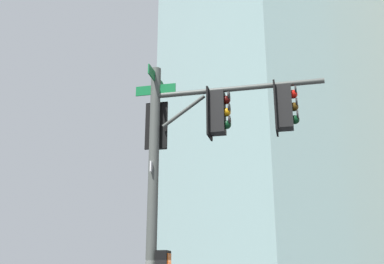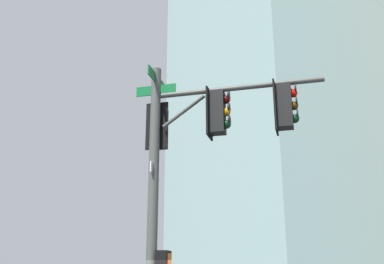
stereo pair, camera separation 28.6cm
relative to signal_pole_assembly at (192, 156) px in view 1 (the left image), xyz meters
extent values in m
cylinder|color=#4C514C|center=(0.46, 0.74, -1.28)|extent=(0.24, 0.24, 7.00)
cylinder|color=#4C514C|center=(-0.67, -0.84, 1.51)|extent=(2.36, 3.25, 0.12)
cylinder|color=#4C514C|center=(0.06, 0.17, 1.06)|extent=(0.67, 0.89, 0.75)
cube|color=#0F6B33|center=(0.46, 0.74, 1.97)|extent=(0.94, 0.68, 0.24)
cube|color=#0F6B33|center=(0.46, 0.74, 1.67)|extent=(0.60, 0.83, 0.24)
cube|color=white|center=(0.46, 0.74, -0.26)|extent=(0.38, 0.29, 0.24)
cube|color=black|center=(-0.41, -0.48, 0.95)|extent=(0.47, 0.47, 1.00)
cube|color=black|center=(-0.30, -0.32, 0.95)|extent=(0.47, 0.35, 1.16)
sphere|color=#470A07|center=(-0.53, -0.64, 1.25)|extent=(0.20, 0.20, 0.20)
cylinder|color=black|center=(-0.56, -0.70, 1.34)|extent=(0.21, 0.17, 0.23)
sphere|color=#F29E0C|center=(-0.53, -0.64, 0.95)|extent=(0.20, 0.20, 0.20)
cylinder|color=black|center=(-0.56, -0.70, 1.04)|extent=(0.21, 0.17, 0.23)
sphere|color=#0A3819|center=(-0.53, -0.64, 0.65)|extent=(0.20, 0.20, 0.20)
cylinder|color=black|center=(-0.56, -0.70, 0.74)|extent=(0.21, 0.17, 0.23)
cube|color=black|center=(-1.28, -1.70, 0.95)|extent=(0.47, 0.47, 1.00)
cube|color=black|center=(-1.17, -1.54, 0.95)|extent=(0.47, 0.35, 1.16)
sphere|color=red|center=(-1.40, -1.87, 1.25)|extent=(0.20, 0.20, 0.20)
cylinder|color=black|center=(-1.43, -1.92, 1.34)|extent=(0.21, 0.17, 0.23)
sphere|color=#4C330A|center=(-1.40, -1.87, 0.95)|extent=(0.20, 0.20, 0.20)
cylinder|color=black|center=(-1.43, -1.92, 1.04)|extent=(0.21, 0.17, 0.23)
sphere|color=#0A3819|center=(-1.40, -1.87, 0.65)|extent=(0.20, 0.20, 0.20)
cylinder|color=black|center=(-1.43, -1.92, 0.74)|extent=(0.21, 0.17, 0.23)
cube|color=black|center=(0.72, 0.56, 0.81)|extent=(0.47, 0.47, 1.00)
cube|color=black|center=(0.57, 0.67, 0.81)|extent=(0.35, 0.47, 1.16)
sphere|color=#470A07|center=(0.89, 0.44, 1.11)|extent=(0.20, 0.20, 0.20)
cylinder|color=black|center=(0.94, 0.40, 1.20)|extent=(0.17, 0.21, 0.23)
sphere|color=#F29E0C|center=(0.89, 0.44, 0.81)|extent=(0.20, 0.20, 0.20)
cylinder|color=black|center=(0.94, 0.40, 0.90)|extent=(0.17, 0.21, 0.23)
sphere|color=#0A3819|center=(0.89, 0.44, 0.51)|extent=(0.20, 0.20, 0.20)
cylinder|color=black|center=(0.94, 0.40, 0.60)|extent=(0.17, 0.21, 0.23)
cube|color=black|center=(0.31, 0.53, -2.27)|extent=(0.44, 0.41, 0.40)
cube|color=#EA5914|center=(0.23, 0.42, -2.27)|extent=(0.22, 0.16, 0.28)
cube|color=brown|center=(51.31, -27.65, 21.74)|extent=(19.87, 15.55, 53.04)
camera|label=1|loc=(-9.06, 3.69, -2.60)|focal=41.93mm
camera|label=2|loc=(-9.17, 3.43, -2.60)|focal=41.93mm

